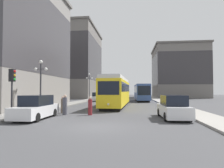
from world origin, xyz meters
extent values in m
plane|color=#424244|center=(0.00, 0.00, 0.00)|extent=(200.00, 200.00, 0.00)
cube|color=gray|center=(-7.84, 40.00, 0.07)|extent=(2.55, 120.00, 0.15)
cube|color=gray|center=(7.84, 40.00, 0.07)|extent=(2.55, 120.00, 0.15)
cube|color=black|center=(-0.08, 15.23, 0.17)|extent=(2.66, 13.31, 0.35)
cube|color=yellow|center=(-0.08, 15.23, 1.90)|extent=(3.08, 14.47, 3.10)
cube|color=black|center=(-0.08, 15.23, 2.60)|extent=(3.10, 13.90, 1.08)
cube|color=silver|center=(-0.08, 15.23, 3.67)|extent=(2.87, 14.18, 0.44)
cube|color=black|center=(-0.32, 8.06, 2.44)|extent=(2.21, 0.15, 1.40)
sphere|color=#F2EACC|center=(-0.32, 7.99, 0.80)|extent=(0.24, 0.24, 0.24)
cube|color=black|center=(3.90, 30.39, 0.17)|extent=(2.56, 11.72, 0.35)
cube|color=#334C8C|center=(3.90, 30.39, 1.90)|extent=(2.98, 12.75, 3.10)
cube|color=black|center=(3.90, 30.39, 2.44)|extent=(2.99, 12.24, 1.30)
cube|color=black|center=(4.11, 24.07, 2.21)|extent=(2.31, 0.16, 1.71)
cylinder|color=black|center=(-6.09, 1.21, 0.32)|extent=(0.19, 0.64, 0.64)
cylinder|color=black|center=(-6.16, 4.31, 0.32)|extent=(0.19, 0.64, 0.64)
cylinder|color=black|center=(-4.38, 1.25, 0.32)|extent=(0.19, 0.64, 0.64)
cylinder|color=black|center=(-4.45, 4.34, 0.32)|extent=(0.19, 0.64, 0.64)
cube|color=silver|center=(-5.27, 2.78, 0.60)|extent=(1.91, 5.03, 0.84)
cube|color=black|center=(-5.27, 2.90, 1.42)|extent=(1.64, 2.78, 0.80)
cylinder|color=black|center=(-6.14, 26.81, 0.32)|extent=(0.19, 0.64, 0.64)
cylinder|color=black|center=(-6.10, 29.80, 0.32)|extent=(0.19, 0.64, 0.64)
cylinder|color=black|center=(-4.43, 26.79, 0.32)|extent=(0.19, 0.64, 0.64)
cylinder|color=black|center=(-4.39, 29.78, 0.32)|extent=(0.19, 0.64, 0.64)
cube|color=silver|center=(-5.27, 28.29, 0.60)|extent=(1.86, 4.85, 0.84)
cube|color=black|center=(-5.27, 28.42, 1.42)|extent=(1.62, 2.68, 0.80)
cylinder|color=black|center=(6.08, 5.61, 0.32)|extent=(0.20, 0.64, 0.64)
cylinder|color=black|center=(6.16, 2.67, 0.32)|extent=(0.20, 0.64, 0.64)
cylinder|color=black|center=(4.37, 5.57, 0.32)|extent=(0.20, 0.64, 0.64)
cylinder|color=black|center=(4.46, 2.62, 0.32)|extent=(0.20, 0.64, 0.64)
cube|color=silver|center=(5.27, 4.12, 0.60)|extent=(1.93, 4.79, 0.84)
cube|color=black|center=(5.27, 4.00, 1.42)|extent=(1.66, 2.65, 0.80)
cylinder|color=maroon|center=(-1.63, 5.49, 0.70)|extent=(0.37, 0.37, 1.40)
sphere|color=tan|center=(-1.63, 5.49, 1.51)|extent=(0.25, 0.25, 0.25)
cylinder|color=#6B5B4C|center=(-4.58, 6.67, 0.69)|extent=(0.36, 0.36, 1.39)
sphere|color=tan|center=(-4.58, 6.67, 1.50)|extent=(0.25, 0.25, 0.25)
cylinder|color=#4C4C56|center=(-3.94, 5.45, 0.78)|extent=(0.41, 0.41, 1.55)
sphere|color=tan|center=(-3.94, 5.45, 1.68)|extent=(0.28, 0.28, 0.28)
cylinder|color=#232328|center=(-6.97, 2.30, 1.98)|extent=(0.12, 0.12, 3.66)
cube|color=black|center=(-6.97, 2.30, 3.33)|extent=(0.36, 0.36, 0.95)
sphere|color=red|center=(-6.77, 2.30, 3.64)|extent=(0.18, 0.18, 0.18)
sphere|color=gold|center=(-6.77, 2.30, 3.33)|extent=(0.18, 0.18, 0.18)
sphere|color=green|center=(-6.77, 2.30, 3.03)|extent=(0.18, 0.18, 0.18)
cylinder|color=#333338|center=(-7.17, 7.31, 2.54)|extent=(0.16, 0.16, 4.79)
sphere|color=white|center=(-7.17, 7.31, 5.10)|extent=(0.36, 0.36, 0.36)
sphere|color=white|center=(-7.72, 7.31, 4.36)|extent=(0.31, 0.31, 0.31)
sphere|color=white|center=(-6.62, 7.31, 4.36)|extent=(0.31, 0.31, 0.31)
cube|color=#333338|center=(-7.17, 7.31, 4.36)|extent=(1.10, 0.06, 0.06)
cylinder|color=#333338|center=(-7.17, 29.29, 2.82)|extent=(0.16, 0.16, 5.33)
sphere|color=white|center=(-7.17, 29.29, 5.65)|extent=(0.36, 0.36, 0.36)
sphere|color=white|center=(-7.72, 29.29, 4.84)|extent=(0.31, 0.31, 0.31)
sphere|color=white|center=(-6.62, 29.29, 4.84)|extent=(0.31, 0.31, 0.31)
cube|color=#333338|center=(-7.17, 29.29, 4.84)|extent=(1.10, 0.06, 0.06)
cube|color=slate|center=(-15.38, 46.74, 10.27)|extent=(12.51, 20.68, 20.54)
cube|color=#383538|center=(-15.38, 46.74, 11.30)|extent=(12.55, 20.72, 12.32)
cube|color=#5F5B56|center=(-15.38, 46.74, 20.79)|extent=(13.11, 21.28, 0.50)
cube|color=slate|center=(16.65, 53.92, 7.91)|extent=(15.06, 17.48, 15.82)
cube|color=#383538|center=(16.65, 53.92, 8.70)|extent=(15.10, 17.52, 9.49)
cube|color=#5F5B56|center=(16.65, 53.92, 16.07)|extent=(15.66, 18.08, 0.50)
camera|label=1|loc=(2.20, -11.60, 2.16)|focal=31.37mm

